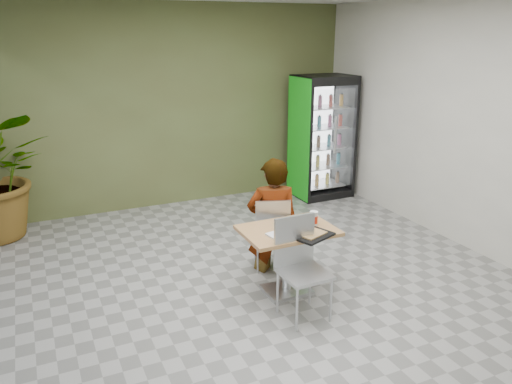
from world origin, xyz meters
The scene contains 11 objects.
ground centered at (0.00, 0.00, 0.00)m, with size 7.00×7.00×0.00m, color gray.
room_envelope centered at (0.00, 0.00, 1.60)m, with size 6.00×7.00×3.20m, color beige, non-canonical shape.
dining_table centered at (0.25, 0.05, 0.54)m, with size 0.99×0.70×0.75m.
chair_far centered at (0.33, 0.59, 0.54)m, with size 0.52×0.52×0.92m.
chair_near centered at (0.16, -0.37, 0.60)m, with size 0.46×0.47×1.02m.
seated_woman centered at (0.36, 0.63, 0.54)m, with size 0.62×0.40×1.68m, color black.
pizza_plate centered at (0.26, 0.10, 0.77)m, with size 0.30×0.27×0.03m.
soda_cup centered at (0.55, 0.02, 0.83)m, with size 0.09×0.09×0.16m.
napkin_stack centered at (0.05, -0.07, 0.76)m, with size 0.17×0.17×0.02m, color silver.
cafeteria_tray centered at (0.38, -0.24, 0.76)m, with size 0.41×0.30×0.02m, color black.
beverage_fridge centered at (2.41, 2.85, 1.03)m, with size 0.95×0.73×2.07m.
Camera 1 is at (-2.13, -4.29, 2.77)m, focal length 35.00 mm.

